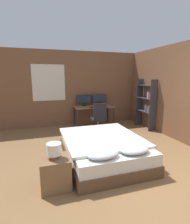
# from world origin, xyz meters

# --- Properties ---
(ground_plane) EXTENTS (20.00, 20.00, 0.00)m
(ground_plane) POSITION_xyz_m (0.00, 0.00, 0.00)
(ground_plane) COLOR brown
(wall_back) EXTENTS (12.00, 0.08, 2.70)m
(wall_back) POSITION_xyz_m (-0.02, 4.26, 1.35)
(wall_back) COLOR brown
(wall_back) RESTS_ON ground_plane
(wall_side_right) EXTENTS (0.06, 12.00, 2.70)m
(wall_side_right) POSITION_xyz_m (1.90, 1.50, 1.35)
(wall_side_right) COLOR brown
(wall_side_right) RESTS_ON ground_plane
(bed) EXTENTS (1.62, 2.07, 0.58)m
(bed) POSITION_xyz_m (-0.56, 1.18, 0.25)
(bed) COLOR brown
(bed) RESTS_ON ground_plane
(nightstand) EXTENTS (0.47, 0.44, 0.52)m
(nightstand) POSITION_xyz_m (-1.64, 0.50, 0.26)
(nightstand) COLOR brown
(nightstand) RESTS_ON ground_plane
(bedside_lamp) EXTENTS (0.24, 0.24, 0.25)m
(bedside_lamp) POSITION_xyz_m (-1.64, 0.50, 0.67)
(bedside_lamp) COLOR gray
(bedside_lamp) RESTS_ON nightstand
(desk) EXTENTS (1.44, 0.68, 0.73)m
(desk) POSITION_xyz_m (0.07, 3.85, 0.64)
(desk) COLOR #846042
(desk) RESTS_ON ground_plane
(monitor_left) EXTENTS (0.56, 0.16, 0.39)m
(monitor_left) POSITION_xyz_m (-0.24, 4.09, 0.96)
(monitor_left) COLOR black
(monitor_left) RESTS_ON desk
(monitor_right) EXTENTS (0.56, 0.16, 0.39)m
(monitor_right) POSITION_xyz_m (0.37, 4.09, 0.96)
(monitor_right) COLOR black
(monitor_right) RESTS_ON desk
(keyboard) EXTENTS (0.41, 0.13, 0.02)m
(keyboard) POSITION_xyz_m (0.07, 3.61, 0.74)
(keyboard) COLOR black
(keyboard) RESTS_ON desk
(computer_mouse) EXTENTS (0.07, 0.05, 0.04)m
(computer_mouse) POSITION_xyz_m (0.37, 3.61, 0.75)
(computer_mouse) COLOR black
(computer_mouse) RESTS_ON desk
(office_chair) EXTENTS (0.52, 0.52, 0.98)m
(office_chair) POSITION_xyz_m (-0.02, 3.05, 0.39)
(office_chair) COLOR black
(office_chair) RESTS_ON ground_plane
(bookshelf) EXTENTS (0.26, 0.85, 1.70)m
(bookshelf) POSITION_xyz_m (1.72, 2.94, 0.93)
(bookshelf) COLOR #333338
(bookshelf) RESTS_ON ground_plane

